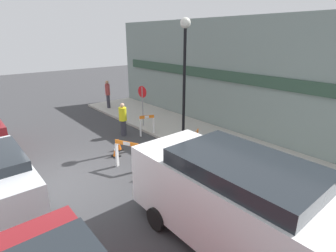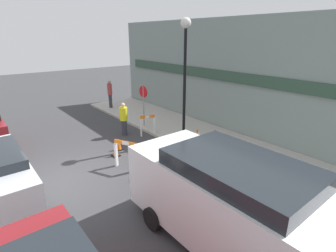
% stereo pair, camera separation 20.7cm
% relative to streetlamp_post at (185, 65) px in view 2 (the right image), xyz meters
% --- Properties ---
extents(ground_plane, '(60.00, 60.00, 0.00)m').
position_rel_streetlamp_post_xyz_m(ground_plane, '(0.17, -5.29, -3.49)').
color(ground_plane, '#38383A').
extents(sidewalk_slab, '(18.00, 3.32, 0.13)m').
position_rel_streetlamp_post_xyz_m(sidewalk_slab, '(0.17, 0.87, -3.43)').
color(sidewalk_slab, '#ADA89E').
rests_on(sidewalk_slab, ground_plane).
extents(storefront_facade, '(18.00, 0.22, 5.50)m').
position_rel_streetlamp_post_xyz_m(storefront_facade, '(0.17, 2.61, -0.74)').
color(storefront_facade, gray).
rests_on(storefront_facade, ground_plane).
extents(streetlamp_post, '(0.44, 0.44, 5.24)m').
position_rel_streetlamp_post_xyz_m(streetlamp_post, '(0.00, 0.00, 0.00)').
color(streetlamp_post, black).
rests_on(streetlamp_post, sidewalk_slab).
extents(stop_sign, '(0.60, 0.11, 2.12)m').
position_rel_streetlamp_post_xyz_m(stop_sign, '(-2.63, -0.43, -1.94)').
color(stop_sign, gray).
rests_on(stop_sign, sidewalk_slab).
extents(barricade_0, '(0.39, 0.71, 1.04)m').
position_rel_streetlamp_post_xyz_m(barricade_0, '(-1.58, -0.94, -2.95)').
color(barricade_0, white).
rests_on(barricade_0, ground_plane).
extents(barricade_1, '(0.94, 0.55, 1.08)m').
position_rel_streetlamp_post_xyz_m(barricade_1, '(0.71, -3.45, -2.90)').
color(barricade_1, white).
rests_on(barricade_1, ground_plane).
extents(barricade_2, '(0.49, 0.72, 1.15)m').
position_rel_streetlamp_post_xyz_m(barricade_2, '(1.70, -0.94, -2.89)').
color(barricade_2, white).
rests_on(barricade_2, ground_plane).
extents(traffic_cone_0, '(0.30, 0.30, 0.59)m').
position_rel_streetlamp_post_xyz_m(traffic_cone_0, '(1.68, -3.46, -3.21)').
color(traffic_cone_0, black).
rests_on(traffic_cone_0, ground_plane).
extents(traffic_cone_1, '(0.30, 0.30, 0.53)m').
position_rel_streetlamp_post_xyz_m(traffic_cone_1, '(-0.96, -2.88, -3.24)').
color(traffic_cone_1, black).
rests_on(traffic_cone_1, ground_plane).
extents(traffic_cone_2, '(0.30, 0.30, 0.54)m').
position_rel_streetlamp_post_xyz_m(traffic_cone_2, '(-0.49, -3.28, -3.24)').
color(traffic_cone_2, black).
rests_on(traffic_cone_2, ground_plane).
extents(person_worker, '(0.41, 0.41, 1.63)m').
position_rel_streetlamp_post_xyz_m(person_worker, '(-2.36, -1.79, -2.63)').
color(person_worker, '#33333D').
rests_on(person_worker, ground_plane).
extents(person_pedestrian, '(0.41, 0.41, 1.80)m').
position_rel_streetlamp_post_xyz_m(person_pedestrian, '(-7.10, -0.10, -2.38)').
color(person_pedestrian, '#33333D').
rests_on(person_pedestrian, sidewalk_slab).
extents(work_van, '(5.51, 2.23, 2.28)m').
position_rel_streetlamp_post_xyz_m(work_van, '(5.62, -3.56, -2.25)').
color(work_van, white).
rests_on(work_van, ground_plane).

